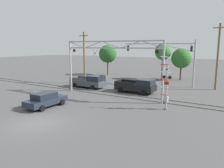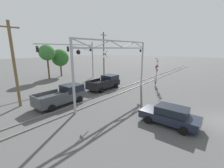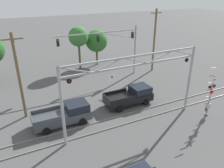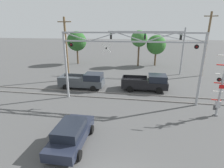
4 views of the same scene
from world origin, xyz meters
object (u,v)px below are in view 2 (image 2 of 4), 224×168
object	(u,v)px
pickup_truck_following	(63,95)
background_tree_beyond_span	(47,53)
crossing_gantry	(117,58)
pickup_truck_lead	(105,82)
crossing_signal_mast	(156,74)
traffic_signal_span	(81,53)
background_tree_far_right_verge	(60,58)
utility_pole_left	(14,64)
sedan_waiting	(170,115)
utility_pole_right	(104,54)

from	to	relation	value
pickup_truck_following	background_tree_beyond_span	world-z (taller)	background_tree_beyond_span
crossing_gantry	pickup_truck_lead	bearing A→B (deg)	62.02
crossing_signal_mast	pickup_truck_following	world-z (taller)	crossing_signal_mast
traffic_signal_span	pickup_truck_lead	bearing A→B (deg)	-106.54
crossing_gantry	crossing_signal_mast	size ratio (longest dim) A/B	2.55
pickup_truck_lead	pickup_truck_following	bearing A→B (deg)	-176.12
background_tree_beyond_span	background_tree_far_right_verge	bearing A→B (deg)	12.74
crossing_gantry	utility_pole_left	distance (m)	10.58
sedan_waiting	background_tree_far_right_verge	bearing A→B (deg)	74.55
sedan_waiting	crossing_gantry	bearing A→B (deg)	67.24
sedan_waiting	background_tree_beyond_span	xyz separation A→B (m)	(3.74, 24.31, 4.24)
traffic_signal_span	utility_pole_left	xyz separation A→B (m)	(-13.01, -5.59, -0.59)
crossing_signal_mast	background_tree_far_right_verge	size ratio (longest dim) A/B	0.90
crossing_gantry	utility_pole_right	size ratio (longest dim) A/B	1.43
pickup_truck_lead	background_tree_beyond_span	bearing A→B (deg)	95.34
crossing_signal_mast	background_tree_beyond_span	bearing A→B (deg)	109.86
background_tree_far_right_verge	crossing_signal_mast	bearing A→B (deg)	-79.51
background_tree_beyond_span	utility_pole_right	bearing A→B (deg)	-30.51
crossing_signal_mast	utility_pole_right	distance (m)	13.69
crossing_gantry	background_tree_far_right_verge	size ratio (longest dim) A/B	2.30
pickup_truck_following	crossing_signal_mast	bearing A→B (deg)	-20.87
sedan_waiting	background_tree_beyond_span	bearing A→B (deg)	81.26
crossing_signal_mast	crossing_gantry	bearing A→B (deg)	165.45
traffic_signal_span	utility_pole_right	size ratio (longest dim) A/B	1.27
pickup_truck_lead	background_tree_beyond_span	world-z (taller)	background_tree_beyond_span
pickup_truck_lead	sedan_waiting	distance (m)	12.03
utility_pole_right	pickup_truck_lead	bearing A→B (deg)	-137.74
traffic_signal_span	crossing_gantry	bearing A→B (deg)	-110.26
crossing_gantry	crossing_signal_mast	distance (m)	8.10
crossing_gantry	pickup_truck_following	xyz separation A→B (m)	(-5.57, 3.03, -3.77)
utility_pole_left	background_tree_far_right_verge	world-z (taller)	utility_pole_left
crossing_gantry	pickup_truck_following	size ratio (longest dim) A/B	2.46
sedan_waiting	utility_pole_left	world-z (taller)	utility_pole_left
utility_pole_left	pickup_truck_following	bearing A→B (deg)	-41.85
crossing_gantry	utility_pole_right	distance (m)	15.21
sedan_waiting	utility_pole_right	bearing A→B (deg)	54.21
background_tree_far_right_verge	sedan_waiting	bearing A→B (deg)	-105.45
pickup_truck_lead	crossing_gantry	bearing A→B (deg)	-117.98
background_tree_beyond_span	utility_pole_left	bearing A→B (deg)	-130.53
pickup_truck_following	utility_pole_right	xyz separation A→B (m)	(15.88, 8.16, 3.78)
background_tree_far_right_verge	utility_pole_left	bearing A→B (deg)	-137.04
sedan_waiting	background_tree_beyond_span	world-z (taller)	background_tree_beyond_span
pickup_truck_lead	utility_pole_right	world-z (taller)	utility_pole_right
utility_pole_left	sedan_waiting	bearing A→B (deg)	-66.96
utility_pole_right	background_tree_beyond_span	world-z (taller)	utility_pole_right
utility_pole_right	background_tree_beyond_span	size ratio (longest dim) A/B	1.40
traffic_signal_span	background_tree_far_right_verge	xyz separation A→B (m)	(-0.43, 6.13, -1.00)
traffic_signal_span	background_tree_far_right_verge	distance (m)	6.22
crossing_gantry	background_tree_far_right_verge	bearing A→B (deg)	77.80
crossing_gantry	pickup_truck_following	bearing A→B (deg)	151.47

